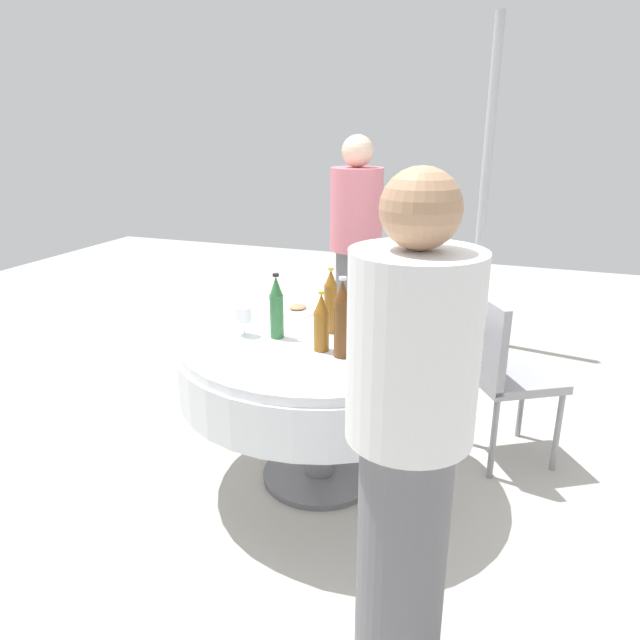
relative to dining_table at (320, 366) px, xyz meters
name	(u,v)px	position (x,y,z in m)	size (l,w,h in m)	color
ground_plane	(320,476)	(0.00, 0.00, -0.59)	(10.00, 10.00, 0.00)	#B7B2A8
dining_table	(320,366)	(0.00, 0.00, 0.00)	(1.29, 1.29, 0.74)	white
bottle_amber_front	(331,302)	(0.06, -0.03, 0.29)	(0.06, 0.06, 0.31)	#8C5619
bottle_dark_green_far	(385,310)	(0.08, -0.28, 0.28)	(0.06, 0.06, 0.28)	#194728
bottle_amber_outer	(321,323)	(-0.16, -0.07, 0.27)	(0.07, 0.07, 0.26)	#8C5619
bottle_brown_mid	(342,320)	(-0.20, -0.17, 0.31)	(0.07, 0.07, 0.34)	#593314
bottle_green_rear	(277,308)	(-0.08, 0.17, 0.29)	(0.06, 0.06, 0.30)	#2D6B38
bottle_dark_green_south	(381,287)	(0.44, -0.17, 0.28)	(0.06, 0.06, 0.27)	#194728
wine_glass_mid	(243,315)	(-0.11, 0.33, 0.25)	(0.07, 0.07, 0.13)	white
wine_glass_rear	(352,315)	(0.04, -0.14, 0.25)	(0.07, 0.07, 0.15)	white
plate_east	(298,309)	(0.29, 0.23, 0.16)	(0.22, 0.22, 0.04)	white
plate_left	(360,321)	(0.23, -0.12, 0.16)	(0.26, 0.26, 0.04)	white
plate_near	(392,358)	(-0.16, -0.37, 0.16)	(0.21, 0.21, 0.02)	white
fork_far	(286,361)	(-0.32, 0.03, 0.15)	(0.18, 0.02, 0.01)	silver
folded_napkin	(428,330)	(0.21, -0.45, 0.16)	(0.16, 0.16, 0.02)	white
person_front	(355,254)	(1.31, 0.23, 0.24)	(0.34, 0.34, 1.59)	slate
person_far	(407,450)	(-0.94, -0.59, 0.22)	(0.34, 0.34, 1.56)	slate
chair_south	(500,365)	(0.47, -0.78, -0.07)	(0.55, 0.55, 0.87)	#99999E
tent_pole_main	(485,189)	(2.20, -0.50, 0.60)	(0.07, 0.07, 2.38)	#B2B5B7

